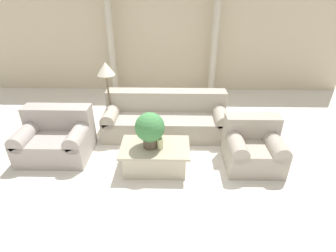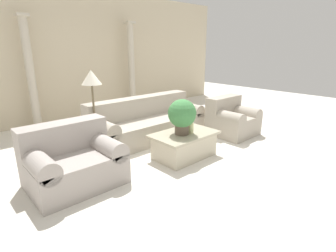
# 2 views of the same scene
# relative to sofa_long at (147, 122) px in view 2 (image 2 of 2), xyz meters

# --- Properties ---
(ground_plane) EXTENTS (16.00, 16.00, 0.00)m
(ground_plane) POSITION_rel_sofa_long_xyz_m (-0.20, -0.86, -0.33)
(ground_plane) COLOR silver
(wall_back) EXTENTS (10.00, 0.06, 3.20)m
(wall_back) POSITION_rel_sofa_long_xyz_m (-0.20, 2.53, 1.27)
(wall_back) COLOR beige
(wall_back) RESTS_ON ground_plane
(sofa_long) EXTENTS (2.42, 0.91, 0.83)m
(sofa_long) POSITION_rel_sofa_long_xyz_m (0.00, 0.00, 0.00)
(sofa_long) COLOR #ADA393
(sofa_long) RESTS_ON ground_plane
(loveseat) EXTENTS (1.18, 0.91, 0.83)m
(loveseat) POSITION_rel_sofa_long_xyz_m (-1.91, -0.81, 0.01)
(loveseat) COLOR #A89E98
(loveseat) RESTS_ON ground_plane
(coffee_table) EXTENTS (1.11, 0.70, 0.43)m
(coffee_table) POSITION_rel_sofa_long_xyz_m (-0.14, -1.20, -0.11)
(coffee_table) COLOR beige
(coffee_table) RESTS_ON ground_plane
(potted_plant) EXTENTS (0.46, 0.46, 0.59)m
(potted_plant) POSITION_rel_sofa_long_xyz_m (-0.21, -1.20, 0.43)
(potted_plant) COLOR brown
(potted_plant) RESTS_ON coffee_table
(pillar_candle) EXTENTS (0.10, 0.10, 0.18)m
(pillar_candle) POSITION_rel_sofa_long_xyz_m (-0.06, -1.26, 0.19)
(pillar_candle) COLOR beige
(pillar_candle) RESTS_ON coffee_table
(floor_lamp) EXTENTS (0.34, 0.34, 1.45)m
(floor_lamp) POSITION_rel_sofa_long_xyz_m (-1.12, 0.05, 0.87)
(floor_lamp) COLOR brown
(floor_lamp) RESTS_ON ground_plane
(column_left) EXTENTS (0.25, 0.25, 2.47)m
(column_left) POSITION_rel_sofa_long_xyz_m (-1.47, 2.20, 0.93)
(column_left) COLOR beige
(column_left) RESTS_ON ground_plane
(column_right) EXTENTS (0.25, 0.25, 2.47)m
(column_right) POSITION_rel_sofa_long_xyz_m (1.18, 2.20, 0.93)
(column_right) COLOR beige
(column_right) RESTS_ON ground_plane
(armchair) EXTENTS (0.90, 0.83, 0.79)m
(armchair) POSITION_rel_sofa_long_xyz_m (1.48, -1.03, 0.01)
(armchair) COLOR #ADA393
(armchair) RESTS_ON ground_plane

